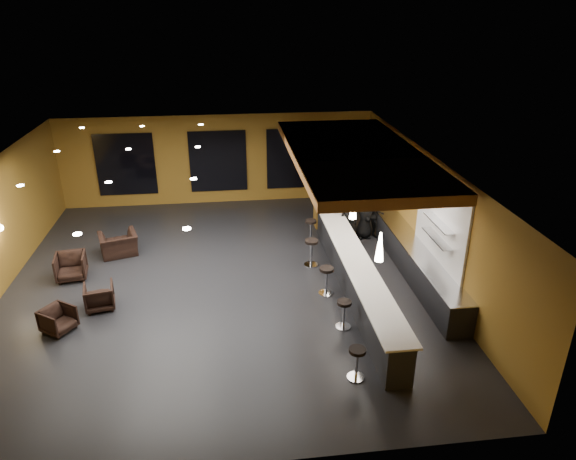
{
  "coord_description": "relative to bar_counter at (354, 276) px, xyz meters",
  "views": [
    {
      "loc": [
        0.31,
        -13.05,
        7.42
      ],
      "look_at": [
        2.0,
        0.5,
        1.3
      ],
      "focal_mm": 32.0,
      "sensor_mm": 36.0,
      "label": 1
    }
  ],
  "objects": [
    {
      "name": "window_right",
      "position": [
        -0.65,
        7.44,
        1.2
      ],
      "size": [
        2.2,
        0.06,
        2.4
      ],
      "primitive_type": "cube",
      "color": "black",
      "rests_on": "wall_back"
    },
    {
      "name": "staff_a",
      "position": [
        0.52,
        2.91,
        0.36
      ],
      "size": [
        0.66,
        0.47,
        1.72
      ],
      "primitive_type": "imported",
      "rotation": [
        0.0,
        0.0,
        -0.09
      ],
      "color": "black",
      "rests_on": "floor"
    },
    {
      "name": "wood_soffit",
      "position": [
        0.35,
        2.0,
        2.86
      ],
      "size": [
        3.6,
        8.0,
        0.28
      ],
      "primitive_type": "cube",
      "color": "#995F2C",
      "rests_on": "ceiling"
    },
    {
      "name": "wall_right",
      "position": [
        2.4,
        1.0,
        1.25
      ],
      "size": [
        0.1,
        13.0,
        3.5
      ],
      "primitive_type": "cube",
      "color": "olive",
      "rests_on": "floor"
    },
    {
      "name": "pendant_0",
      "position": [
        0.0,
        -2.0,
        1.85
      ],
      "size": [
        0.2,
        0.2,
        0.7
      ],
      "primitive_type": "cone",
      "color": "white",
      "rests_on": "wood_soffit"
    },
    {
      "name": "prep_top",
      "position": [
        2.0,
        0.5,
        0.39
      ],
      "size": [
        0.72,
        6.0,
        0.03
      ],
      "primitive_type": "cube",
      "color": "silver",
      "rests_on": "prep_counter"
    },
    {
      "name": "prep_counter",
      "position": [
        2.0,
        0.5,
        -0.07
      ],
      "size": [
        0.7,
        6.0,
        0.86
      ],
      "primitive_type": "cube",
      "color": "black",
      "rests_on": "floor"
    },
    {
      "name": "staff_c",
      "position": [
        1.21,
        3.46,
        0.28
      ],
      "size": [
        0.77,
        0.51,
        1.55
      ],
      "primitive_type": "imported",
      "rotation": [
        0.0,
        0.0,
        0.03
      ],
      "color": "black",
      "rests_on": "floor"
    },
    {
      "name": "staff_b",
      "position": [
        1.46,
        3.43,
        0.3
      ],
      "size": [
        0.94,
        0.85,
        1.59
      ],
      "primitive_type": "imported",
      "rotation": [
        0.0,
        0.0,
        -0.38
      ],
      "color": "black",
      "rests_on": "floor"
    },
    {
      "name": "window_center",
      "position": [
        -3.65,
        7.44,
        1.2
      ],
      "size": [
        2.2,
        0.06,
        2.4
      ],
      "primitive_type": "cube",
      "color": "black",
      "rests_on": "wall_back"
    },
    {
      "name": "column",
      "position": [
        0.0,
        4.6,
        1.25
      ],
      "size": [
        0.6,
        0.6,
        3.5
      ],
      "primitive_type": "cube",
      "color": "brown",
      "rests_on": "floor"
    },
    {
      "name": "bar_stool_4",
      "position": [
        -0.66,
        3.35,
        -0.0
      ],
      "size": [
        0.39,
        0.39,
        0.78
      ],
      "rotation": [
        0.0,
        0.0,
        -0.2
      ],
      "color": "silver",
      "rests_on": "floor"
    },
    {
      "name": "wall_back",
      "position": [
        -3.65,
        7.55,
        1.25
      ],
      "size": [
        12.0,
        0.1,
        3.5
      ],
      "primitive_type": "cube",
      "color": "olive",
      "rests_on": "floor"
    },
    {
      "name": "bar_top",
      "position": [
        0.0,
        0.0,
        0.52
      ],
      "size": [
        0.78,
        8.1,
        0.05
      ],
      "primitive_type": "cube",
      "color": "white",
      "rests_on": "bar_counter"
    },
    {
      "name": "bar_stool_0",
      "position": [
        -0.81,
        -3.53,
        -0.02
      ],
      "size": [
        0.38,
        0.38,
        0.76
      ],
      "rotation": [
        0.0,
        0.0,
        -0.09
      ],
      "color": "silver",
      "rests_on": "floor"
    },
    {
      "name": "tile_backsplash",
      "position": [
        2.31,
        0.0,
        1.5
      ],
      "size": [
        0.06,
        3.2,
        2.4
      ],
      "primitive_type": "cube",
      "color": "white",
      "rests_on": "wall_right"
    },
    {
      "name": "window_left",
      "position": [
        -7.15,
        7.44,
        1.2
      ],
      "size": [
        2.2,
        0.06,
        2.4
      ],
      "primitive_type": "cube",
      "color": "black",
      "rests_on": "wall_back"
    },
    {
      "name": "pendant_2",
      "position": [
        0.0,
        3.0,
        1.85
      ],
      "size": [
        0.2,
        0.2,
        0.7
      ],
      "primitive_type": "cone",
      "color": "white",
      "rests_on": "wood_soffit"
    },
    {
      "name": "ceiling",
      "position": [
        -3.65,
        1.0,
        3.05
      ],
      "size": [
        12.0,
        13.0,
        0.1
      ],
      "primitive_type": "cube",
      "color": "black"
    },
    {
      "name": "wall_shelf_upper",
      "position": [
        2.17,
        -0.2,
        1.55
      ],
      "size": [
        0.3,
        1.5,
        0.03
      ],
      "primitive_type": "cube",
      "color": "silver",
      "rests_on": "wall_right"
    },
    {
      "name": "pendant_1",
      "position": [
        0.0,
        0.5,
        1.85
      ],
      "size": [
        0.2,
        0.2,
        0.7
      ],
      "primitive_type": "cone",
      "color": "white",
      "rests_on": "wood_soffit"
    },
    {
      "name": "bar_stool_2",
      "position": [
        -0.78,
        -0.03,
        0.02
      ],
      "size": [
        0.41,
        0.41,
        0.81
      ],
      "rotation": [
        0.0,
        0.0,
        0.15
      ],
      "color": "silver",
      "rests_on": "floor"
    },
    {
      "name": "bar_stool_1",
      "position": [
        -0.66,
        -1.65,
        -0.02
      ],
      "size": [
        0.38,
        0.38,
        0.74
      ],
      "rotation": [
        0.0,
        0.0,
        0.3
      ],
      "color": "silver",
      "rests_on": "floor"
    },
    {
      "name": "armchair_c",
      "position": [
        -7.96,
        1.74,
        -0.11
      ],
      "size": [
        0.94,
        0.96,
        0.77
      ],
      "primitive_type": "imported",
      "rotation": [
        0.0,
        0.0,
        0.15
      ],
      "color": "black",
      "rests_on": "floor"
    },
    {
      "name": "bar_counter",
      "position": [
        0.0,
        0.0,
        0.0
      ],
      "size": [
        0.6,
        8.0,
        1.0
      ],
      "primitive_type": "cube",
      "color": "black",
      "rests_on": "floor"
    },
    {
      "name": "wall_shelf_lower",
      "position": [
        2.17,
        -0.2,
        1.1
      ],
      "size": [
        0.3,
        1.5,
        0.03
      ],
      "primitive_type": "cube",
      "color": "silver",
      "rests_on": "wall_right"
    },
    {
      "name": "armchair_d",
      "position": [
        -6.86,
        3.15,
        -0.13
      ],
      "size": [
        1.37,
        1.27,
        0.73
      ],
      "primitive_type": "imported",
      "rotation": [
        0.0,
        0.0,
        3.44
      ],
      "color": "black",
      "rests_on": "floor"
    },
    {
      "name": "armchair_b",
      "position": [
        -6.82,
        0.02,
        -0.16
      ],
      "size": [
        0.86,
        0.88,
        0.68
      ],
      "primitive_type": "imported",
      "rotation": [
        0.0,
        0.0,
        3.34
      ],
      "color": "black",
      "rests_on": "floor"
    },
    {
      "name": "bar_stool_3",
      "position": [
        -0.92,
        1.68,
        0.04
      ],
      "size": [
        0.43,
        0.43,
        0.85
      ],
      "rotation": [
        0.0,
        0.0,
        -0.25
      ],
      "color": "silver",
      "rests_on": "floor"
    },
    {
      "name": "armchair_a",
      "position": [
        -7.6,
        -0.93,
        -0.18
      ],
      "size": [
        0.96,
        0.95,
        0.64
      ],
      "primitive_type": "imported",
      "rotation": [
        0.0,
        0.0,
        0.97
      ],
      "color": "black",
      "rests_on": "floor"
    },
    {
      "name": "wall_front",
      "position": [
        -3.65,
        -5.55,
        1.25
      ],
      "size": [
        12.0,
        0.1,
        3.5
      ],
      "primitive_type": "cube",
      "color": "olive",
      "rests_on": "floor"
    },
    {
      "name": "floor",
      "position": [
        -3.65,
        1.0,
        -0.55
      ],
      "size": [
        12.0,
        13.0,
        0.1
      ],
      "primitive_type": "cube",
      "color": "black",
      "rests_on": "ground"
    }
  ]
}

